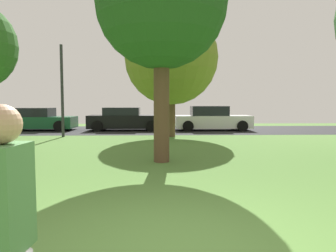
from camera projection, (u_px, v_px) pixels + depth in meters
ground_plane at (184, 249)px, 3.64m from camera, size 44.00×44.00×0.00m
road_strip at (163, 130)px, 19.59m from camera, size 44.00×6.40×0.01m
oak_tree_left at (171, 58)px, 15.50m from camera, size 4.57×4.57×6.15m
maple_tree_far at (161, 4)px, 8.74m from camera, size 3.66×3.66×6.27m
person_walking at (6, 236)px, 1.80m from camera, size 0.30×0.33×1.67m
parked_car_green at (38, 120)px, 19.33m from camera, size 4.35×2.08×1.37m
parked_car_black at (125, 120)px, 19.30m from camera, size 4.46×1.99×1.40m
parked_car_white at (212, 119)px, 19.37m from camera, size 4.56×2.01×1.48m
street_lamp_post at (62, 91)px, 15.48m from camera, size 0.14×0.14×4.50m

